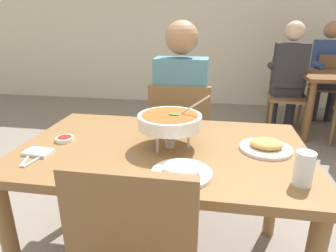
{
  "coord_description": "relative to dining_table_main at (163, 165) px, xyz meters",
  "views": [
    {
      "loc": [
        0.24,
        -1.27,
        1.3
      ],
      "look_at": [
        0.0,
        0.15,
        0.78
      ],
      "focal_mm": 31.09,
      "sensor_mm": 36.0,
      "label": 1
    }
  ],
  "objects": [
    {
      "name": "chair_bg_left",
      "position": [
        1.1,
        2.4,
        -0.12
      ],
      "size": [
        0.48,
        0.48,
        0.9
      ],
      "color": "brown",
      "rests_on": "ground_plane"
    },
    {
      "name": "patron_bg_left",
      "position": [
        1.08,
        2.39,
        0.12
      ],
      "size": [
        0.4,
        0.45,
        1.31
      ],
      "color": "#2D2D38",
      "rests_on": "ground_plane"
    },
    {
      "name": "sauce_dish",
      "position": [
        -0.5,
        -0.02,
        0.11
      ],
      "size": [
        0.09,
        0.09,
        0.02
      ],
      "color": "white",
      "rests_on": "dining_table_main"
    },
    {
      "name": "drink_glass",
      "position": [
        0.57,
        -0.26,
        0.16
      ],
      "size": [
        0.07,
        0.07,
        0.13
      ],
      "color": "silver",
      "rests_on": "dining_table_main"
    },
    {
      "name": "fork_utensil",
      "position": [
        -0.56,
        -0.23,
        0.11
      ],
      "size": [
        0.06,
        0.17,
        0.01
      ],
      "primitive_type": "cube",
      "rotation": [
        0.0,
        0.0,
        0.28
      ],
      "color": "silver",
      "rests_on": "dining_table_main"
    },
    {
      "name": "appetizer_plate",
      "position": [
        0.48,
        0.03,
        0.12
      ],
      "size": [
        0.24,
        0.24,
        0.06
      ],
      "color": "white",
      "rests_on": "dining_table_main"
    },
    {
      "name": "curry_bowl",
      "position": [
        0.03,
        0.0,
        0.23
      ],
      "size": [
        0.33,
        0.3,
        0.26
      ],
      "color": "silver",
      "rests_on": "dining_table_main"
    },
    {
      "name": "dining_table_main",
      "position": [
        0.0,
        0.0,
        0.0
      ],
      "size": [
        1.37,
        0.85,
        0.73
      ],
      "color": "brown",
      "rests_on": "ground_plane"
    },
    {
      "name": "rice_plate",
      "position": [
        0.12,
        -0.26,
        0.12
      ],
      "size": [
        0.24,
        0.24,
        0.06
      ],
      "color": "white",
      "rests_on": "dining_table_main"
    },
    {
      "name": "chair_bg_right",
      "position": [
        1.75,
        2.89,
        -0.12
      ],
      "size": [
        0.47,
        0.47,
        0.9
      ],
      "color": "brown",
      "rests_on": "ground_plane"
    },
    {
      "name": "napkin_folded",
      "position": [
        -0.54,
        -0.18,
        0.11
      ],
      "size": [
        0.13,
        0.09,
        0.02
      ],
      "primitive_type": "cube",
      "rotation": [
        0.0,
        0.0,
        -0.09
      ],
      "color": "white",
      "rests_on": "dining_table_main"
    },
    {
      "name": "patron_bg_right",
      "position": [
        1.69,
        2.95,
        0.12
      ],
      "size": [
        0.4,
        0.45,
        1.31
      ],
      "color": "#2D2D38",
      "rests_on": "ground_plane"
    },
    {
      "name": "chair_diner_main",
      "position": [
        -0.0,
        0.71,
        -0.12
      ],
      "size": [
        0.44,
        0.44,
        0.9
      ],
      "color": "brown",
      "rests_on": "ground_plane"
    },
    {
      "name": "cafe_rear_partition",
      "position": [
        0.0,
        3.59,
        0.87
      ],
      "size": [
        10.0,
        0.1,
        3.0
      ],
      "primitive_type": "cube",
      "color": "beige",
      "rests_on": "ground_plane"
    },
    {
      "name": "diner_main",
      "position": [
        0.0,
        0.74,
        0.12
      ],
      "size": [
        0.4,
        0.45,
        1.31
      ],
      "color": "#2D2D38",
      "rests_on": "ground_plane"
    },
    {
      "name": "spoon_utensil",
      "position": [
        -0.51,
        -0.23,
        0.11
      ],
      "size": [
        0.04,
        0.17,
        0.01
      ],
      "primitive_type": "cube",
      "rotation": [
        0.0,
        0.0,
        -0.17
      ],
      "color": "silver",
      "rests_on": "dining_table_main"
    }
  ]
}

